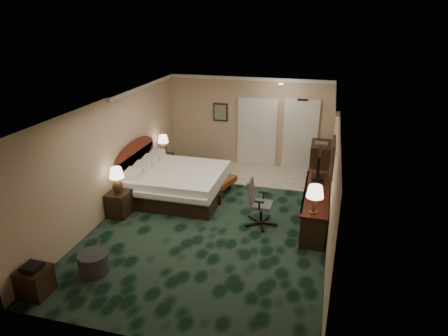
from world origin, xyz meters
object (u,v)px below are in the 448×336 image
(ottoman, at_px, (94,263))
(desk_chair, at_px, (261,203))
(desk, at_px, (315,206))
(lamp_near, at_px, (117,181))
(lamp_far, at_px, (163,145))
(bed, at_px, (178,184))
(nightstand_far, at_px, (164,164))
(minibar, at_px, (320,160))
(tv, at_px, (319,165))
(bed_bench, at_px, (220,189))
(side_table, at_px, (35,281))
(nightstand_near, at_px, (119,204))

(ottoman, xyz_separation_m, desk_chair, (2.66, 2.54, 0.34))
(desk, bearing_deg, lamp_near, -168.09)
(lamp_far, height_order, desk, lamp_far)
(bed, height_order, nightstand_far, bed)
(desk, bearing_deg, lamp_far, 157.58)
(bed, distance_m, desk, 3.49)
(desk_chair, relative_size, minibar, 1.05)
(tv, distance_m, desk_chair, 1.77)
(bed, xyz_separation_m, bed_bench, (1.01, 0.31, -0.16))
(side_table, relative_size, minibar, 0.50)
(nightstand_far, height_order, lamp_near, lamp_near)
(nightstand_near, bearing_deg, bed_bench, 38.97)
(nightstand_near, height_order, lamp_far, lamp_far)
(bed, distance_m, bed_bench, 1.07)
(lamp_near, distance_m, minibar, 5.70)
(nightstand_far, height_order, lamp_far, lamp_far)
(nightstand_far, distance_m, tv, 4.63)
(nightstand_far, distance_m, lamp_near, 2.80)
(nightstand_near, xyz_separation_m, minibar, (4.43, 3.56, 0.22))
(bed, height_order, side_table, bed)
(lamp_far, bearing_deg, bed_bench, -29.26)
(nightstand_far, distance_m, side_table, 5.61)
(minibar, bearing_deg, desk, -89.61)
(bed_bench, xyz_separation_m, minibar, (2.44, 1.95, 0.31))
(nightstand_near, relative_size, bed_bench, 0.49)
(lamp_far, relative_size, minibar, 0.57)
(bed, height_order, tv, tv)
(lamp_near, distance_m, side_table, 2.95)
(bed, relative_size, bed_bench, 1.92)
(lamp_far, distance_m, ottoman, 4.95)
(bed_bench, height_order, desk, desk)
(nightstand_far, height_order, desk, desk)
(bed, bearing_deg, lamp_far, 124.77)
(nightstand_far, distance_m, desk, 4.80)
(lamp_near, xyz_separation_m, side_table, (-0.02, -2.88, -0.64))
(ottoman, distance_m, side_table, 1.00)
(lamp_far, bearing_deg, desk, -22.42)
(desk_chair, bearing_deg, lamp_near, -171.11)
(lamp_near, bearing_deg, nightstand_far, 90.72)
(nightstand_far, height_order, tv, tv)
(lamp_far, relative_size, tv, 0.67)
(nightstand_near, relative_size, minibar, 0.57)
(ottoman, bearing_deg, lamp_near, 105.92)
(nightstand_far, height_order, desk_chair, desk_chair)
(tv, bearing_deg, side_table, -133.41)
(minibar, bearing_deg, tv, -89.82)
(nightstand_far, distance_m, ottoman, 4.87)
(side_table, relative_size, desk_chair, 0.48)
(lamp_near, relative_size, side_table, 1.24)
(nightstand_near, relative_size, tv, 0.67)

